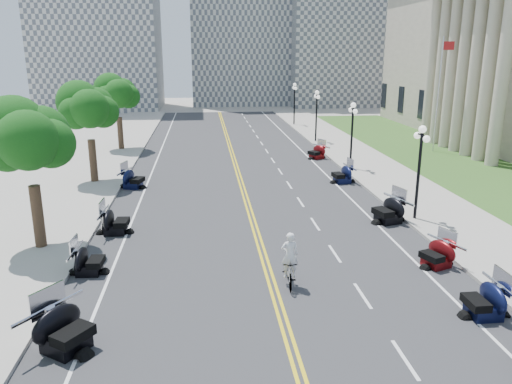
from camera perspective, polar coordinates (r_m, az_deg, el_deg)
name	(u,v)px	position (r m, az deg, el deg)	size (l,w,h in m)	color
ground	(264,257)	(22.12, 0.89, -7.42)	(160.00, 160.00, 0.00)	gray
road	(245,194)	(31.51, -1.31, -0.29)	(16.00, 90.00, 0.01)	#333335
centerline_yellow_a	(243,194)	(31.50, -1.53, -0.28)	(0.12, 90.00, 0.00)	yellow
centerline_yellow_b	(247,194)	(31.52, -1.09, -0.27)	(0.12, 90.00, 0.00)	yellow
edge_line_north	(343,191)	(32.64, 9.96, 0.06)	(0.12, 90.00, 0.00)	white
edge_line_south	(142,197)	(31.65, -12.94, -0.60)	(0.12, 90.00, 0.00)	white
lane_dash_4	(405,359)	(16.01, 16.66, -17.85)	(0.12, 2.00, 0.00)	white
lane_dash_5	(363,295)	(19.23, 12.08, -11.49)	(0.12, 2.00, 0.00)	white
lane_dash_6	(335,254)	(22.70, 8.99, -6.96)	(0.12, 2.00, 0.00)	white
lane_dash_7	(315,224)	(26.32, 6.77, -3.65)	(0.12, 2.00, 0.00)	white
lane_dash_8	(300,202)	(30.04, 5.11, -1.14)	(0.12, 2.00, 0.00)	white
lane_dash_9	(289,185)	(33.82, 3.81, 0.82)	(0.12, 2.00, 0.00)	white
lane_dash_10	(280,171)	(37.64, 2.78, 2.37)	(0.12, 2.00, 0.00)	white
lane_dash_11	(273,160)	(41.50, 1.94, 3.64)	(0.12, 2.00, 0.00)	white
lane_dash_12	(267,151)	(45.39, 1.24, 4.69)	(0.12, 2.00, 0.00)	white
lane_dash_13	(262,143)	(49.29, 0.65, 5.58)	(0.12, 2.00, 0.00)	white
lane_dash_14	(257,137)	(53.21, 0.14, 6.33)	(0.12, 2.00, 0.00)	white
lane_dash_15	(253,131)	(57.14, -0.30, 6.99)	(0.12, 2.00, 0.00)	white
lane_dash_16	(250,126)	(61.07, -0.68, 7.55)	(0.12, 2.00, 0.00)	white
lane_dash_17	(247,122)	(65.02, -1.02, 8.05)	(0.12, 2.00, 0.00)	white
lane_dash_18	(245,118)	(68.97, -1.31, 8.49)	(0.12, 2.00, 0.00)	white
lane_dash_19	(242,114)	(72.93, -1.58, 8.88)	(0.12, 2.00, 0.00)	white
sidewalk_north	(405,189)	(33.97, 16.63, 0.36)	(5.00, 90.00, 0.15)	#9E9991
sidewalk_south	(73,198)	(32.40, -20.15, -0.69)	(5.00, 90.00, 0.15)	#9E9991
lawn	(449,161)	(43.96, 21.15, 3.32)	(9.00, 60.00, 0.10)	#356023
distant_block_a	(98,23)	(83.75, -17.63, 17.98)	(18.00, 14.00, 26.00)	gray
distant_block_b	(239,13)	(88.65, -1.98, 19.79)	(16.00, 12.00, 30.00)	gray
distant_block_c	(347,38)	(88.67, 10.41, 16.97)	(20.00, 14.00, 22.00)	gray
street_lamp_2	(419,173)	(27.30, 18.08, 2.04)	(0.50, 1.20, 4.90)	black
street_lamp_3	(352,136)	(38.33, 10.89, 6.30)	(0.50, 1.20, 4.90)	black
street_lamp_4	(316,116)	(49.82, 6.91, 8.59)	(0.50, 1.20, 4.90)	black
street_lamp_5	(294,104)	(61.50, 4.41, 9.99)	(0.50, 1.20, 4.90)	black
flagpole	(438,96)	(47.04, 20.10, 10.29)	(1.10, 0.20, 10.00)	silver
tree_2	(29,146)	(23.75, -24.50, 4.75)	(4.80, 4.80, 9.20)	#235619
tree_3	(89,114)	(35.22, -18.56, 8.49)	(4.80, 4.80, 9.20)	#235619
tree_4	(118,98)	(46.96, -15.52, 10.35)	(4.80, 4.80, 9.20)	#235619
motorcycle_n_4	(485,298)	(18.85, 24.69, -10.99)	(1.93, 1.93, 1.35)	black
motorcycle_n_5	(437,252)	(22.26, 19.99, -6.51)	(1.80, 1.80, 1.26)	#590A0C
motorcycle_n_6	(389,209)	(27.09, 14.92, -1.87)	(2.15, 2.15, 1.50)	black
motorcycle_n_8	(342,173)	(34.70, 9.85, 2.13)	(1.94, 1.94, 1.36)	black
motorcycle_n_10	(317,151)	(42.36, 6.95, 4.66)	(1.85, 1.85, 1.30)	#590A0C
motorcycle_s_4	(65,327)	(16.45, -21.04, -14.21)	(2.21, 2.21, 1.55)	black
motorcycle_s_5	(88,259)	(21.40, -18.61, -7.28)	(1.80, 1.80, 1.26)	black
motorcycle_s_6	(115,220)	(25.58, -15.82, -3.11)	(1.99, 1.99, 1.39)	black
motorcycle_s_8	(133,178)	(33.81, -13.90, 1.59)	(2.00, 2.00, 1.40)	black
bicycle	(289,272)	(19.38, 3.82, -9.13)	(0.53, 1.86, 1.12)	#A51414
cyclist_rider	(290,236)	(18.81, 3.90, -5.06)	(0.67, 0.44, 1.83)	silver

